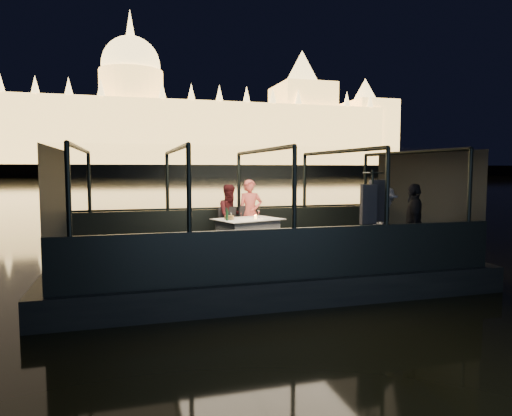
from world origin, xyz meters
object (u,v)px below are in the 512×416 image
object	(u,v)px
dining_table_central	(248,235)
passenger_stripe	(383,223)
chair_port_right	(250,229)
person_woman_coral	(250,216)
coat_stand	(372,223)
passenger_dark	(414,221)
person_man_maroon	(231,217)
chair_port_left	(229,230)
wine_bottle	(227,214)

from	to	relation	value
dining_table_central	passenger_stripe	bearing A→B (deg)	-44.97
passenger_stripe	dining_table_central	bearing A→B (deg)	61.64
chair_port_right	person_woman_coral	size ratio (longest dim) A/B	0.60
coat_stand	passenger_dark	xyz separation A→B (m)	(1.23, 0.47, -0.05)
coat_stand	passenger_dark	size ratio (longest dim) A/B	1.17
person_woman_coral	passenger_stripe	world-z (taller)	passenger_stripe
person_man_maroon	passenger_stripe	bearing A→B (deg)	-66.93
chair_port_right	passenger_stripe	size ratio (longest dim) A/B	0.63
dining_table_central	person_woman_coral	xyz separation A→B (m)	(0.25, 0.72, 0.36)
chair_port_left	passenger_dark	bearing A→B (deg)	-47.08
dining_table_central	coat_stand	world-z (taller)	coat_stand
coat_stand	person_man_maroon	xyz separation A→B (m)	(-1.95, 3.34, -0.15)
wine_bottle	passenger_dark	bearing A→B (deg)	-28.54
person_man_maroon	passenger_stripe	distance (m)	3.82
person_man_maroon	coat_stand	bearing A→B (deg)	-76.15
dining_table_central	chair_port_right	distance (m)	0.57
passenger_dark	wine_bottle	xyz separation A→B (m)	(-3.49, 1.90, 0.06)
passenger_dark	wine_bottle	world-z (taller)	passenger_dark
dining_table_central	wine_bottle	distance (m)	0.79
dining_table_central	chair_port_left	size ratio (longest dim) A/B	1.47
chair_port_right	passenger_dark	distance (m)	3.85
chair_port_right	wine_bottle	bearing A→B (deg)	-149.84
passenger_dark	passenger_stripe	bearing A→B (deg)	-52.74
chair_port_right	coat_stand	xyz separation A→B (m)	(1.53, -3.12, 0.45)
coat_stand	person_man_maroon	distance (m)	3.87
person_woman_coral	person_man_maroon	world-z (taller)	person_woman_coral
chair_port_right	person_woman_coral	xyz separation A→B (m)	(0.07, 0.19, 0.30)
coat_stand	wine_bottle	distance (m)	3.27
dining_table_central	passenger_dark	distance (m)	3.66
person_man_maroon	wine_bottle	distance (m)	1.03
person_woman_coral	wine_bottle	xyz separation A→B (m)	(-0.79, -0.94, 0.17)
dining_table_central	person_woman_coral	bearing A→B (deg)	70.58
coat_stand	passenger_stripe	bearing A→B (deg)	39.91
chair_port_left	coat_stand	distance (m)	3.74
chair_port_right	person_woman_coral	world-z (taller)	person_woman_coral
person_man_maroon	passenger_stripe	world-z (taller)	passenger_stripe
chair_port_left	passenger_stripe	world-z (taller)	passenger_stripe
person_woman_coral	chair_port_right	bearing A→B (deg)	-104.90
dining_table_central	passenger_stripe	world-z (taller)	passenger_stripe
chair_port_left	chair_port_right	bearing A→B (deg)	-4.89
passenger_stripe	wine_bottle	size ratio (longest dim) A/B	5.63
person_woman_coral	passenger_stripe	size ratio (longest dim) A/B	1.05
passenger_stripe	passenger_dark	world-z (taller)	passenger_dark
passenger_stripe	wine_bottle	distance (m)	3.37
coat_stand	wine_bottle	world-z (taller)	coat_stand
dining_table_central	person_man_maroon	xyz separation A→B (m)	(-0.24, 0.76, 0.36)
chair_port_left	person_woman_coral	size ratio (longest dim) A/B	0.59
chair_port_right	passenger_stripe	distance (m)	3.41
person_woman_coral	person_man_maroon	bearing A→B (deg)	-178.80
person_man_maroon	wine_bottle	xyz separation A→B (m)	(-0.30, -0.98, 0.17)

